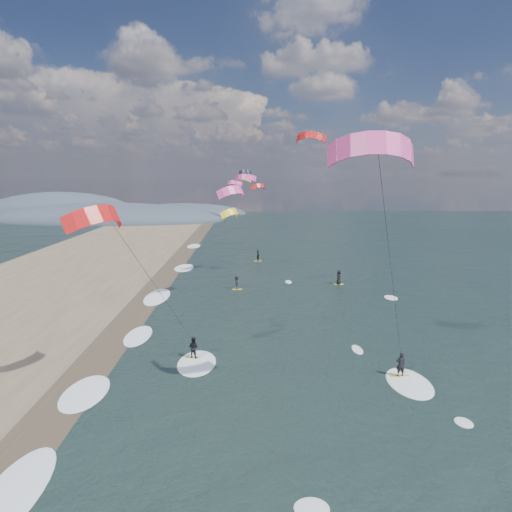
{
  "coord_description": "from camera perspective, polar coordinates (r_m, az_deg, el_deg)",
  "views": [
    {
      "loc": [
        -1.56,
        -17.26,
        12.61
      ],
      "look_at": [
        -1.0,
        12.0,
        7.0
      ],
      "focal_mm": 30.0,
      "sensor_mm": 36.0,
      "label": 1
    }
  ],
  "objects": [
    {
      "name": "wet_sand_strip",
      "position": [
        31.8,
        -20.74,
        -13.25
      ],
      "size": [
        3.0,
        240.0,
        0.0
      ],
      "primitive_type": "cube",
      "color": "#382D23",
      "rests_on": "ground"
    },
    {
      "name": "far_kitesurfers",
      "position": [
        51.62,
        2.86,
        -2.37
      ],
      "size": [
        12.88,
        16.58,
        1.7
      ],
      "color": "gold",
      "rests_on": "ground"
    },
    {
      "name": "kitesurfer_near_b",
      "position": [
        25.19,
        -15.02,
        -2.01
      ],
      "size": [
        6.61,
        9.09,
        11.87
      ],
      "color": "gold",
      "rests_on": "ground"
    },
    {
      "name": "shoreline_surf",
      "position": [
        35.63,
        -16.32,
        -10.34
      ],
      "size": [
        2.4,
        79.4,
        0.11
      ],
      "color": "white",
      "rests_on": "ground"
    },
    {
      "name": "ground",
      "position": [
        21.44,
        3.63,
        -25.21
      ],
      "size": [
        260.0,
        260.0,
        0.0
      ],
      "primitive_type": "plane",
      "color": "black",
      "rests_on": "ground"
    },
    {
      "name": "coastal_hills",
      "position": [
        133.0,
        -20.15,
        4.75
      ],
      "size": [
        80.0,
        41.0,
        15.0
      ],
      "color": "#3D4756",
      "rests_on": "ground"
    },
    {
      "name": "bg_kite_field",
      "position": [
        75.39,
        -0.74,
        10.42
      ],
      "size": [
        13.32,
        73.16,
        10.07
      ],
      "color": "red",
      "rests_on": "ground"
    },
    {
      "name": "kitesurfer_near_a",
      "position": [
        21.16,
        16.87,
        6.08
      ],
      "size": [
        7.58,
        8.34,
        14.97
      ],
      "color": "gold",
      "rests_on": "ground"
    }
  ]
}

